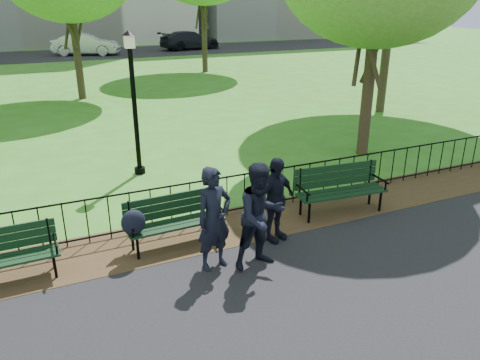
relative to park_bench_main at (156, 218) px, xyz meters
name	(u,v)px	position (x,y,z in m)	size (l,w,h in m)	color
ground	(241,269)	(1.10, -1.23, -0.64)	(120.00, 120.00, 0.00)	#38691B
dirt_strip	(209,231)	(1.10, 0.27, -0.62)	(60.00, 1.60, 0.01)	#352215
far_street	(59,55)	(1.10, 33.77, -0.63)	(70.00, 9.00, 0.01)	black
iron_fence	(200,199)	(1.10, 0.77, -0.14)	(24.06, 0.06, 1.00)	black
park_bench_main	(156,218)	(0.00, 0.00, 0.00)	(1.92, 0.62, 1.02)	black
park_bench_left_a	(0,251)	(-2.52, 0.04, -0.08)	(1.73, 0.56, 0.97)	black
park_bench_right_a	(339,184)	(3.94, -0.01, -0.01)	(1.99, 0.78, 1.10)	black
lamppost	(134,99)	(0.64, 4.11, 1.32)	(0.32, 0.32, 3.59)	black
person_left	(214,219)	(0.73, -0.97, 0.27)	(0.65, 0.43, 1.78)	black
person_mid	(261,216)	(1.45, -1.25, 0.29)	(0.89, 0.47, 1.84)	black
person_right	(275,200)	(2.10, -0.55, 0.19)	(0.95, 0.39, 1.63)	black
sedan_silver	(86,44)	(3.16, 32.74, 0.21)	(1.78, 5.10, 1.68)	#B6B9BE
sedan_dark	(190,40)	(12.17, 33.57, 0.16)	(2.21, 5.43, 1.58)	black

